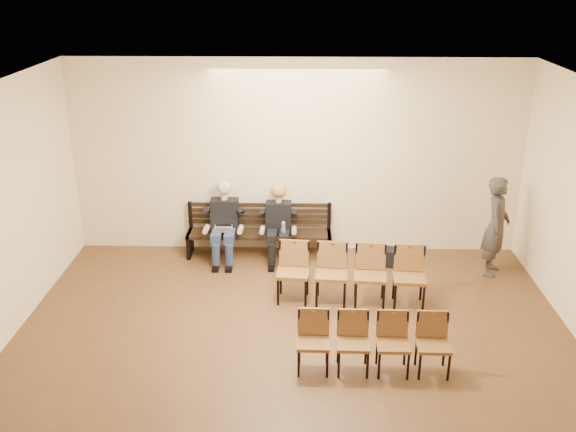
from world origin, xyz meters
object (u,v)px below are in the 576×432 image
water_bottle (283,234)px  chair_row_front (351,276)px  laptop (223,232)px  chair_row_back (373,344)px  bench (259,244)px  passerby (497,219)px  bag (388,257)px  seated_woman (278,225)px  seated_man (224,221)px

water_bottle → chair_row_front: (1.08, -1.40, -0.09)m
laptop → water_bottle: bearing=-9.6°
chair_row_front → chair_row_back: (0.17, -1.82, -0.07)m
bench → water_bottle: size_ratio=12.28×
bench → passerby: 4.14m
water_bottle → chair_row_back: bearing=-68.8°
bench → bag: 2.32m
seated_woman → laptop: 0.99m
seated_man → water_bottle: (1.05, -0.20, -0.16)m
bench → chair_row_back: 3.93m
seated_man → seated_woman: 0.96m
laptop → seated_man: bearing=78.4°
chair_row_front → seated_woman: bearing=130.5°
seated_woman → passerby: bearing=-7.4°
bag → passerby: size_ratio=0.21×
seated_man → bench: bearing=11.3°
laptop → bag: size_ratio=0.76×
bench → passerby: (4.03, -0.60, 0.76)m
water_bottle → passerby: 3.61m
seated_man → water_bottle: seated_man is taller
bench → seated_man: bearing=-168.7°
seated_man → chair_row_front: seated_man is taller
seated_man → bag: size_ratio=3.51×
water_bottle → passerby: bearing=-4.4°
seated_woman → bag: 2.01m
water_bottle → laptop: bearing=177.4°
bag → chair_row_front: (-0.76, -1.38, 0.32)m
seated_woman → laptop: seated_woman is taller
seated_woman → bag: size_ratio=3.16×
water_bottle → bag: bearing=-0.5°
laptop → bag: (2.90, -0.07, -0.41)m
seated_woman → laptop: size_ratio=4.16×
seated_woman → chair_row_front: bearing=-53.7°
seated_man → chair_row_back: seated_man is taller
chair_row_front → bench: bearing=135.9°
chair_row_back → chair_row_front: bearing=96.3°
chair_row_back → bag: bearing=80.5°
bag → bench: bearing=171.6°
bag → chair_row_front: bearing=-118.8°
seated_man → chair_row_back: bearing=-56.0°
seated_man → seated_woman: (0.96, 0.00, -0.07)m
seated_man → bag: seated_man is taller
seated_woman → water_bottle: bearing=-65.1°
bench → passerby: bearing=-8.5°
water_bottle → passerby: (3.58, -0.28, 0.43)m
bench → bag: (2.29, -0.34, -0.07)m
passerby → chair_row_back: 3.79m
bag → passerby: 1.95m
bag → seated_woman: bearing=173.5°
chair_row_front → water_bottle: bearing=132.0°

